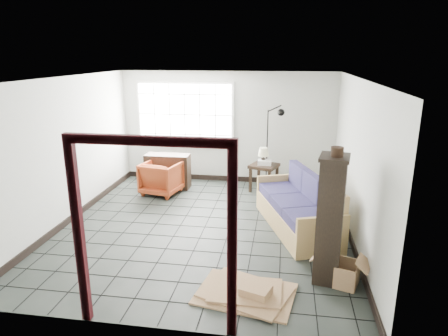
% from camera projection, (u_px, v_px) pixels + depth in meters
% --- Properties ---
extents(ground, '(5.50, 5.50, 0.00)m').
position_uv_depth(ground, '(205.00, 227.00, 7.11)').
color(ground, black).
rests_on(ground, ground).
extents(room_shell, '(5.02, 5.52, 2.61)m').
position_uv_depth(room_shell, '(204.00, 134.00, 6.67)').
color(room_shell, beige).
rests_on(room_shell, ground).
extents(window_panel, '(2.32, 0.08, 1.52)m').
position_uv_depth(window_panel, '(185.00, 114.00, 9.38)').
color(window_panel, silver).
rests_on(window_panel, ground).
extents(doorway_trim, '(1.80, 0.08, 2.20)m').
position_uv_depth(doorway_trim, '(152.00, 213.00, 4.16)').
color(doorway_trim, black).
rests_on(doorway_trim, ground).
extents(futon_sofa, '(1.52, 2.35, 0.98)m').
position_uv_depth(futon_sofa, '(300.00, 209.00, 6.99)').
color(futon_sofa, olive).
rests_on(futon_sofa, ground).
extents(armchair, '(0.91, 0.87, 0.79)m').
position_uv_depth(armchair, '(162.00, 176.00, 8.72)').
color(armchair, brown).
rests_on(armchair, ground).
extents(side_table, '(0.72, 0.72, 0.62)m').
position_uv_depth(side_table, '(264.00, 169.00, 8.86)').
color(side_table, black).
rests_on(side_table, ground).
extents(table_lamp, '(0.28, 0.28, 0.37)m').
position_uv_depth(table_lamp, '(263.00, 153.00, 8.79)').
color(table_lamp, black).
rests_on(table_lamp, side_table).
extents(projector, '(0.30, 0.23, 0.10)m').
position_uv_depth(projector, '(264.00, 162.00, 8.80)').
color(projector, silver).
rests_on(projector, side_table).
extents(floor_lamp, '(0.54, 0.33, 1.91)m').
position_uv_depth(floor_lamp, '(273.00, 145.00, 8.91)').
color(floor_lamp, black).
rests_on(floor_lamp, ground).
extents(console_shelf, '(1.00, 0.39, 0.78)m').
position_uv_depth(console_shelf, '(168.00, 171.00, 9.13)').
color(console_shelf, black).
rests_on(console_shelf, ground).
extents(tall_shelf, '(0.44, 0.53, 1.74)m').
position_uv_depth(tall_shelf, '(330.00, 219.00, 5.24)').
color(tall_shelf, black).
rests_on(tall_shelf, ground).
extents(pot, '(0.16, 0.16, 0.12)m').
position_uv_depth(pot, '(337.00, 152.00, 4.96)').
color(pot, black).
rests_on(pot, tall_shelf).
extents(open_box, '(0.83, 0.60, 0.43)m').
position_uv_depth(open_box, '(340.00, 272.00, 5.35)').
color(open_box, '#8A5F42').
rests_on(open_box, ground).
extents(cardboard_pile, '(1.35, 1.12, 0.18)m').
position_uv_depth(cardboard_pile, '(247.00, 292.00, 5.10)').
color(cardboard_pile, '#8A5F42').
rests_on(cardboard_pile, ground).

